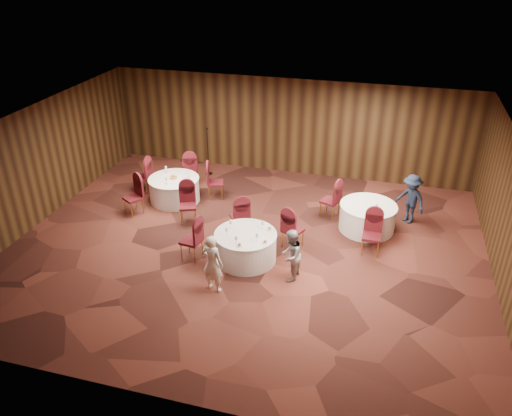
% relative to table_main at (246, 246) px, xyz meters
% --- Properties ---
extents(ground, '(12.00, 12.00, 0.00)m').
position_rel_table_main_xyz_m(ground, '(-0.13, 0.50, -0.38)').
color(ground, black).
rests_on(ground, ground).
extents(room_shell, '(12.00, 12.00, 12.00)m').
position_rel_table_main_xyz_m(room_shell, '(-0.13, 0.50, 1.59)').
color(room_shell, silver).
rests_on(room_shell, ground).
extents(table_main, '(1.54, 1.54, 0.74)m').
position_rel_table_main_xyz_m(table_main, '(0.00, 0.00, 0.00)').
color(table_main, white).
rests_on(table_main, ground).
extents(table_left, '(1.52, 1.52, 0.74)m').
position_rel_table_main_xyz_m(table_left, '(-2.98, 2.48, 0.00)').
color(table_left, white).
rests_on(table_left, ground).
extents(table_right, '(1.54, 1.54, 0.74)m').
position_rel_table_main_xyz_m(table_right, '(2.79, 2.30, 0.00)').
color(table_right, white).
rests_on(table_right, ground).
extents(chairs_main, '(2.96, 2.10, 1.00)m').
position_rel_table_main_xyz_m(chairs_main, '(-0.27, 0.59, 0.12)').
color(chairs_main, '#430D0F').
rests_on(chairs_main, ground).
extents(chairs_left, '(2.91, 2.99, 1.00)m').
position_rel_table_main_xyz_m(chairs_left, '(-2.97, 2.47, 0.12)').
color(chairs_left, '#430D0F').
rests_on(chairs_left, ground).
extents(chairs_right, '(1.87, 2.24, 1.00)m').
position_rel_table_main_xyz_m(chairs_right, '(2.34, 1.93, 0.12)').
color(chairs_right, '#430D0F').
rests_on(chairs_right, ground).
extents(tabletop_main, '(1.11, 1.07, 0.22)m').
position_rel_table_main_xyz_m(tabletop_main, '(0.13, -0.11, 0.47)').
color(tabletop_main, silver).
rests_on(tabletop_main, table_main).
extents(tabletop_left, '(0.85, 0.80, 0.22)m').
position_rel_table_main_xyz_m(tabletop_left, '(-2.98, 2.50, 0.45)').
color(tabletop_left, silver).
rests_on(tabletop_left, table_left).
extents(tabletop_right, '(0.08, 0.08, 0.22)m').
position_rel_table_main_xyz_m(tabletop_right, '(2.99, 2.00, 0.52)').
color(tabletop_right, silver).
rests_on(tabletop_right, table_right).
extents(mic_stand, '(0.24, 0.24, 1.63)m').
position_rel_table_main_xyz_m(mic_stand, '(-2.65, 4.60, 0.10)').
color(mic_stand, black).
rests_on(mic_stand, ground).
extents(woman_a, '(0.58, 0.45, 1.43)m').
position_rel_table_main_xyz_m(woman_a, '(-0.36, -1.36, 0.34)').
color(woman_a, white).
rests_on(woman_a, ground).
extents(woman_b, '(0.55, 0.68, 1.30)m').
position_rel_table_main_xyz_m(woman_b, '(1.23, -0.49, 0.27)').
color(woman_b, '#9E9EA2').
rests_on(woman_b, ground).
extents(man_c, '(1.05, 1.01, 1.43)m').
position_rel_table_main_xyz_m(man_c, '(3.88, 3.02, 0.34)').
color(man_c, '#162033').
rests_on(man_c, ground).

